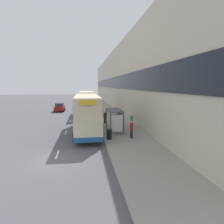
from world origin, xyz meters
The scene contains 23 objects.
ground_plane centered at (0.00, 0.00, 0.00)m, with size 220.00×220.00×0.00m, color #515156.
pavement centered at (6.50, 38.50, 0.07)m, with size 5.00×93.00×0.14m.
terrace_facade centered at (10.49, 38.50, 6.69)m, with size 3.10×93.00×13.39m.
lane_mark_0 centered at (0.00, 1.26, 0.01)m, with size 0.12×2.00×0.01m.
lane_mark_1 centered at (0.00, 8.77, 0.01)m, with size 0.12×2.00×0.01m.
lane_mark_2 centered at (0.00, 16.28, 0.01)m, with size 0.12×2.00×0.01m.
lane_mark_3 centered at (0.00, 23.79, 0.01)m, with size 0.12×2.00×0.01m.
lane_mark_4 centered at (0.00, 31.30, 0.01)m, with size 0.12×2.00×0.01m.
lane_mark_5 centered at (0.00, 38.81, 0.01)m, with size 0.12×2.00×0.01m.
lane_mark_6 centered at (0.00, 46.32, 0.01)m, with size 0.12×2.00×0.01m.
lane_mark_7 centered at (0.00, 53.83, 0.01)m, with size 0.12×2.00×0.01m.
bus_shelter centered at (5.77, 7.87, 1.88)m, with size 1.60×4.20×2.48m.
double_decker_bus_near centered at (2.47, 8.09, 2.29)m, with size 2.85×11.27×4.30m.
double_decker_bus_ahead centered at (2.61, 21.90, 2.28)m, with size 2.85×10.27×4.30m.
car_0 centered at (2.02, 33.51, 0.85)m, with size 1.98×4.36×1.72m.
car_1 centered at (-2.94, 28.26, 0.86)m, with size 2.04×4.25×1.75m.
car_2 centered at (2.35, 49.46, 0.89)m, with size 1.96×3.95×1.81m.
car_3 centered at (1.96, 70.19, 0.83)m, with size 2.04×4.01×1.67m.
pedestrian_at_shelter centered at (6.28, 11.41, 1.02)m, with size 0.34×0.34×1.72m.
pedestrian_1 centered at (6.82, 4.78, 1.04)m, with size 0.35×0.35×1.76m.
pedestrian_2 centered at (4.99, 13.06, 1.00)m, with size 0.33×0.33×1.68m.
pedestrian_3 centered at (8.05, 9.81, 0.97)m, with size 0.32×0.32×1.62m.
litter_bin centered at (4.55, 4.64, 0.67)m, with size 0.55×0.55×1.05m.
Camera 1 is at (2.18, -14.31, 5.39)m, focal length 32.00 mm.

